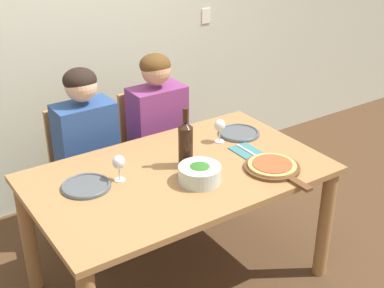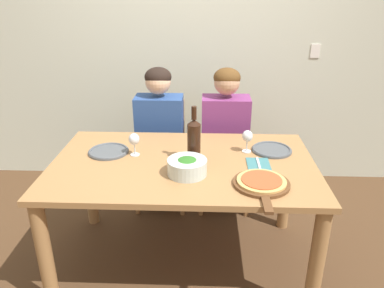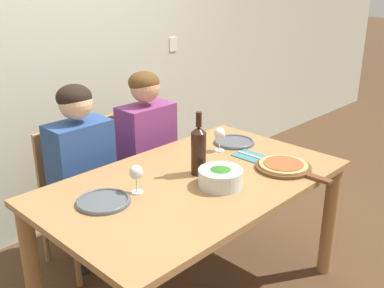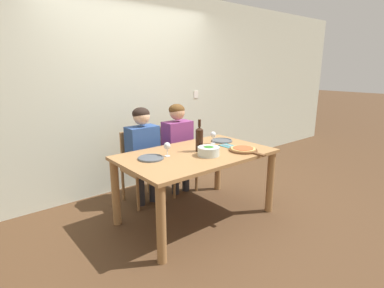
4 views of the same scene
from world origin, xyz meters
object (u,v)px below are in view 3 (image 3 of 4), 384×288
object	(u,v)px
wine_bottle	(199,149)
person_woman	(82,162)
chair_right	(140,169)
person_man	(149,141)
pizza_on_board	(284,166)
wine_glass_right	(220,135)
chair_left	(76,193)
broccoli_bowl	(220,177)
dinner_plate_right	(234,142)
fork_on_napkin	(249,156)
wine_glass_left	(136,174)
dinner_plate_left	(103,201)

from	to	relation	value
wine_bottle	person_woman	bearing A→B (deg)	113.70
chair_right	person_man	world-z (taller)	person_man
pizza_on_board	wine_glass_right	distance (m)	0.46
chair_left	chair_right	distance (m)	0.53
broccoli_bowl	dinner_plate_right	xyz separation A→B (m)	(0.55, 0.35, -0.04)
person_woman	chair_right	bearing A→B (deg)	11.68
dinner_plate_right	chair_right	bearing A→B (deg)	114.07
dinner_plate_right	fork_on_napkin	world-z (taller)	dinner_plate_right
dinner_plate_right	fork_on_napkin	xyz separation A→B (m)	(-0.11, -0.21, -0.01)
person_man	wine_glass_left	distance (m)	0.89
pizza_on_board	dinner_plate_left	bearing A→B (deg)	157.08
person_woman	wine_glass_left	distance (m)	0.65
wine_glass_left	chair_left	bearing A→B (deg)	83.62
pizza_on_board	wine_glass_left	size ratio (longest dim) A/B	3.02
wine_glass_left	fork_on_napkin	xyz separation A→B (m)	(0.79, -0.11, -0.10)
chair_right	fork_on_napkin	xyz separation A→B (m)	(0.17, -0.85, 0.29)
person_man	pizza_on_board	world-z (taller)	person_man
chair_left	fork_on_napkin	xyz separation A→B (m)	(0.71, -0.85, 0.29)
chair_left	person_woman	size ratio (longest dim) A/B	0.74
chair_right	wine_glass_right	size ratio (longest dim) A/B	5.92
wine_bottle	pizza_on_board	size ratio (longest dim) A/B	0.78
chair_left	wine_bottle	size ratio (longest dim) A/B	2.51
dinner_plate_left	fork_on_napkin	size ratio (longest dim) A/B	1.47
person_woman	dinner_plate_left	bearing A→B (deg)	-113.98
chair_right	dinner_plate_right	xyz separation A→B (m)	(0.29, -0.64, 0.30)
person_man	wine_glass_right	world-z (taller)	person_man
dinner_plate_left	pizza_on_board	world-z (taller)	pizza_on_board
dinner_plate_right	fork_on_napkin	size ratio (longest dim) A/B	1.47
dinner_plate_right	pizza_on_board	distance (m)	0.49
chair_left	wine_glass_left	world-z (taller)	wine_glass_left
wine_glass_right	person_man	bearing A→B (deg)	101.90
wine_glass_right	dinner_plate_right	bearing A→B (deg)	6.51
person_man	wine_glass_right	bearing A→B (deg)	-78.10
dinner_plate_left	fork_on_napkin	distance (m)	0.98
chair_left	person_man	distance (m)	0.60
chair_right	wine_glass_right	xyz separation A→B (m)	(0.12, -0.66, 0.39)
chair_left	broccoli_bowl	size ratio (longest dim) A/B	3.84
broccoli_bowl	chair_right	bearing A→B (deg)	75.12
chair_left	wine_glass_right	bearing A→B (deg)	-45.37
dinner_plate_right	wine_glass_left	size ratio (longest dim) A/B	1.76
person_woman	wine_glass_right	distance (m)	0.86
chair_left	pizza_on_board	bearing A→B (deg)	-58.16
wine_bottle	pizza_on_board	bearing A→B (deg)	-38.57
wine_bottle	wine_glass_left	world-z (taller)	wine_bottle
wine_bottle	dinner_plate_left	world-z (taller)	wine_bottle
broccoli_bowl	dinner_plate_left	size ratio (longest dim) A/B	0.88
chair_left	pizza_on_board	distance (m)	1.34
wine_bottle	person_man	bearing A→B (deg)	71.63
broccoli_bowl	wine_glass_right	size ratio (longest dim) A/B	1.54
person_man	fork_on_napkin	distance (m)	0.76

